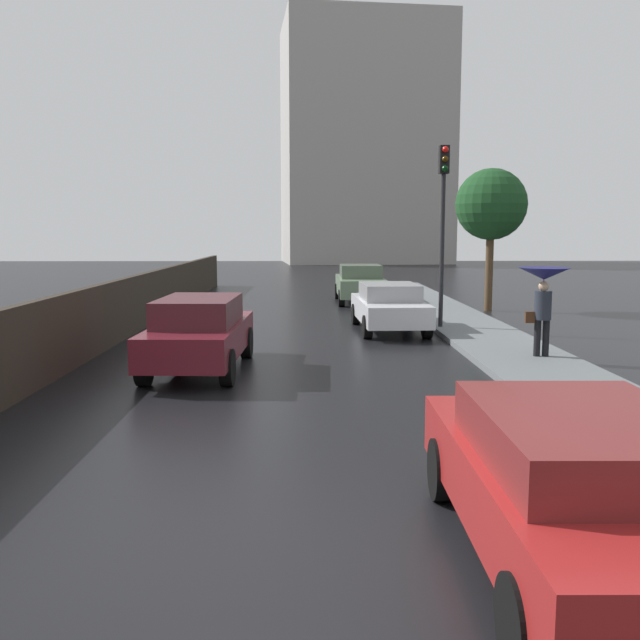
{
  "coord_description": "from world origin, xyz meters",
  "views": [
    {
      "loc": [
        0.53,
        -5.61,
        2.76
      ],
      "look_at": [
        0.72,
        6.04,
        1.26
      ],
      "focal_mm": 38.65,
      "sensor_mm": 36.0,
      "label": 1
    }
  ],
  "objects_px": {
    "traffic_light": "(443,204)",
    "car_red_far_ahead": "(579,482)",
    "car_white_mid_road": "(389,306)",
    "car_green_behind_camera": "(360,283)",
    "pedestrian_with_umbrella_near": "(544,286)",
    "car_maroon_near_kerb": "(200,332)",
    "street_tree_mid": "(491,205)"
  },
  "relations": [
    {
      "from": "traffic_light",
      "to": "car_green_behind_camera",
      "type": "bearing_deg",
      "value": 101.78
    },
    {
      "from": "car_white_mid_road",
      "to": "traffic_light",
      "type": "height_order",
      "value": "traffic_light"
    },
    {
      "from": "car_maroon_near_kerb",
      "to": "traffic_light",
      "type": "bearing_deg",
      "value": -135.74
    },
    {
      "from": "pedestrian_with_umbrella_near",
      "to": "traffic_light",
      "type": "bearing_deg",
      "value": -70.8
    },
    {
      "from": "car_white_mid_road",
      "to": "car_green_behind_camera",
      "type": "xyz_separation_m",
      "value": [
        -0.24,
        7.76,
        0.06
      ]
    },
    {
      "from": "car_maroon_near_kerb",
      "to": "car_white_mid_road",
      "type": "bearing_deg",
      "value": -126.94
    },
    {
      "from": "car_maroon_near_kerb",
      "to": "car_green_behind_camera",
      "type": "xyz_separation_m",
      "value": [
        4.18,
        13.25,
        -0.02
      ]
    },
    {
      "from": "car_white_mid_road",
      "to": "car_green_behind_camera",
      "type": "height_order",
      "value": "car_green_behind_camera"
    },
    {
      "from": "car_maroon_near_kerb",
      "to": "traffic_light",
      "type": "xyz_separation_m",
      "value": [
        5.83,
        5.32,
        2.73
      ]
    },
    {
      "from": "traffic_light",
      "to": "street_tree_mid",
      "type": "relative_size",
      "value": 1.0
    },
    {
      "from": "street_tree_mid",
      "to": "car_white_mid_road",
      "type": "bearing_deg",
      "value": -129.86
    },
    {
      "from": "car_red_far_ahead",
      "to": "pedestrian_with_umbrella_near",
      "type": "xyz_separation_m",
      "value": [
        2.71,
        8.91,
        0.92
      ]
    },
    {
      "from": "car_red_far_ahead",
      "to": "traffic_light",
      "type": "xyz_separation_m",
      "value": [
        1.45,
        13.51,
        2.79
      ]
    },
    {
      "from": "car_maroon_near_kerb",
      "to": "car_white_mid_road",
      "type": "relative_size",
      "value": 1.0
    },
    {
      "from": "car_red_far_ahead",
      "to": "pedestrian_with_umbrella_near",
      "type": "height_order",
      "value": "pedestrian_with_umbrella_near"
    },
    {
      "from": "car_white_mid_road",
      "to": "car_green_behind_camera",
      "type": "relative_size",
      "value": 0.96
    },
    {
      "from": "car_maroon_near_kerb",
      "to": "car_green_behind_camera",
      "type": "bearing_deg",
      "value": -105.64
    },
    {
      "from": "car_green_behind_camera",
      "to": "pedestrian_with_umbrella_near",
      "type": "height_order",
      "value": "pedestrian_with_umbrella_near"
    },
    {
      "from": "car_maroon_near_kerb",
      "to": "pedestrian_with_umbrella_near",
      "type": "distance_m",
      "value": 7.18
    },
    {
      "from": "car_green_behind_camera",
      "to": "traffic_light",
      "type": "xyz_separation_m",
      "value": [
        1.65,
        -7.92,
        2.75
      ]
    },
    {
      "from": "car_white_mid_road",
      "to": "car_red_far_ahead",
      "type": "height_order",
      "value": "car_red_far_ahead"
    },
    {
      "from": "car_red_far_ahead",
      "to": "pedestrian_with_umbrella_near",
      "type": "relative_size",
      "value": 2.3
    },
    {
      "from": "traffic_light",
      "to": "car_red_far_ahead",
      "type": "bearing_deg",
      "value": -96.15
    },
    {
      "from": "car_red_far_ahead",
      "to": "traffic_light",
      "type": "distance_m",
      "value": 13.87
    },
    {
      "from": "pedestrian_with_umbrella_near",
      "to": "traffic_light",
      "type": "relative_size",
      "value": 0.38
    },
    {
      "from": "car_green_behind_camera",
      "to": "traffic_light",
      "type": "bearing_deg",
      "value": -78.5
    },
    {
      "from": "car_green_behind_camera",
      "to": "car_maroon_near_kerb",
      "type": "bearing_deg",
      "value": -107.79
    },
    {
      "from": "pedestrian_with_umbrella_near",
      "to": "street_tree_mid",
      "type": "height_order",
      "value": "street_tree_mid"
    },
    {
      "from": "car_red_far_ahead",
      "to": "car_white_mid_road",
      "type": "bearing_deg",
      "value": 90.6
    },
    {
      "from": "car_red_far_ahead",
      "to": "car_maroon_near_kerb",
      "type": "bearing_deg",
      "value": 118.88
    },
    {
      "from": "pedestrian_with_umbrella_near",
      "to": "car_green_behind_camera",
      "type": "bearing_deg",
      "value": -73.0
    },
    {
      "from": "car_maroon_near_kerb",
      "to": "traffic_light",
      "type": "relative_size",
      "value": 0.88
    }
  ]
}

